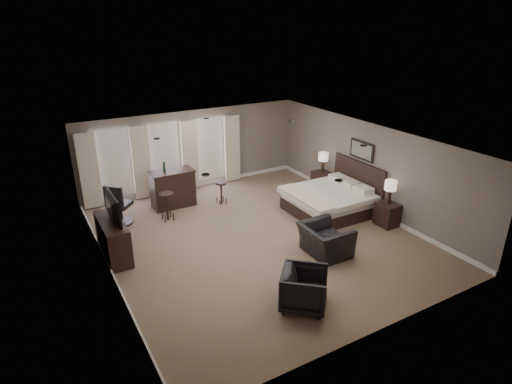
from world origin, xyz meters
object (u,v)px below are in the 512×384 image
bar_counter (173,188)px  desk_chair (120,203)px  nightstand_near (387,214)px  tv (110,218)px  lamp_far (323,163)px  dresser (113,239)px  bar_stool_right (221,193)px  lamp_near (390,192)px  bar_stool_left (167,207)px  bed (329,191)px  armchair_far (304,287)px  nightstand_far (322,182)px  armchair_near (325,235)px

bar_counter → desk_chair: desk_chair is taller
nightstand_near → desk_chair: 7.39m
nightstand_near → tv: (-6.92, 2.06, 0.69)m
lamp_far → bar_counter: 4.86m
dresser → tv: (0.00, 0.00, 0.54)m
tv → bar_stool_right: 3.96m
lamp_far → lamp_near: bearing=-90.0°
lamp_near → bar_stool_right: (-3.33, 3.61, -0.63)m
nightstand_near → desk_chair: size_ratio=0.53×
bar_stool_left → bed: bearing=-23.8°
nightstand_near → tv: size_ratio=0.57×
bed → dresser: 6.07m
armchair_far → bar_stool_left: 5.24m
nightstand_far → tv: 7.00m
lamp_far → bed: bearing=-121.5°
nightstand_far → dresser: 6.97m
nightstand_near → armchair_far: size_ratio=0.72×
bar_stool_right → lamp_near: bearing=-47.3°
dresser → nightstand_near: bearing=-16.6°
nightstand_far → armchair_far: bearing=-131.1°
bed → dresser: (-6.03, 0.61, -0.24)m
bar_counter → bar_stool_right: bearing=-23.5°
lamp_far → bar_stool_left: 5.20m
lamp_near → armchair_near: bearing=-171.3°
nightstand_far → desk_chair: desk_chair is taller
tv → dresser: bearing=0.0°
nightstand_far → armchair_near: size_ratio=0.58×
lamp_near → bar_counter: (-4.67, 4.19, -0.41)m
dresser → desk_chair: desk_chair is taller
lamp_far → desk_chair: (-6.35, 0.86, -0.39)m
armchair_far → desk_chair: size_ratio=0.74×
lamp_near → nightstand_near: bearing=0.0°
bed → nightstand_near: (0.89, -1.45, -0.38)m
dresser → bar_stool_left: size_ratio=1.95×
lamp_far → bar_counter: (-4.67, 1.29, -0.42)m
bed → lamp_far: bearing=58.5°
bar_counter → tv: bearing=-136.6°
nightstand_near → dresser: dresser is taller
tv → desk_chair: 1.84m
lamp_near → bar_stool_left: bearing=147.1°
tv → bar_stool_left: tv is taller
dresser → bar_stool_right: dresser is taller
lamp_near → lamp_far: (0.00, 2.90, 0.01)m
armchair_far → bar_counter: size_ratio=0.69×
lamp_far → desk_chair: lamp_far is taller
tv → bar_stool_left: 2.26m
desk_chair → bed: bearing=-159.8°
armchair_near → bar_stool_left: bearing=37.3°
nightstand_near → nightstand_far: size_ratio=0.97×
bar_counter → armchair_far: bearing=-84.7°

